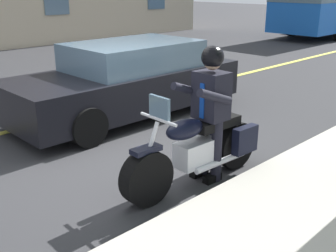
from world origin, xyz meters
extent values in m
plane|color=#333335|center=(0.00, 0.00, 0.00)|extent=(80.00, 80.00, 0.00)
cube|color=#E5DB4C|center=(0.00, -2.00, 0.01)|extent=(60.00, 0.16, 0.01)
cylinder|color=black|center=(1.01, 1.53, 0.33)|extent=(0.67, 0.23, 0.66)
cylinder|color=black|center=(-0.54, 1.59, 0.33)|extent=(0.67, 0.23, 0.66)
cube|color=silver|center=(0.21, 1.56, 0.42)|extent=(0.57, 0.30, 0.32)
ellipsoid|color=black|center=(0.41, 1.55, 0.78)|extent=(0.57, 0.30, 0.24)
cube|color=black|center=(-0.14, 1.58, 0.74)|extent=(0.71, 0.31, 0.12)
cube|color=black|center=(-0.48, 1.81, 0.48)|extent=(0.40, 0.14, 0.36)
cube|color=black|center=(-0.50, 1.37, 0.48)|extent=(0.40, 0.14, 0.36)
cylinder|color=silver|center=(0.99, 1.53, 0.60)|extent=(0.35, 0.07, 0.76)
cylinder|color=silver|center=(0.83, 1.53, 1.00)|extent=(0.06, 0.60, 0.04)
cube|color=black|center=(1.01, 1.53, 0.68)|extent=(0.37, 0.18, 0.06)
cylinder|color=silver|center=(-0.09, 1.73, 0.26)|extent=(0.90, 0.12, 0.08)
cube|color=slate|center=(0.81, 1.53, 1.12)|extent=(0.05, 0.32, 0.28)
cylinder|color=black|center=(-0.04, 1.69, 0.42)|extent=(0.14, 0.14, 0.84)
cube|color=black|center=(0.02, 1.69, 0.05)|extent=(0.26, 0.12, 0.10)
cylinder|color=black|center=(-0.05, 1.45, 0.42)|extent=(0.14, 0.14, 0.84)
cube|color=black|center=(0.01, 1.45, 0.05)|extent=(0.26, 0.12, 0.10)
cube|color=black|center=(-0.04, 1.57, 1.12)|extent=(0.34, 0.41, 0.60)
cube|color=navy|center=(0.12, 1.57, 1.08)|extent=(0.03, 0.07, 0.44)
cylinder|color=black|center=(0.15, 1.78, 1.18)|extent=(0.55, 0.12, 0.28)
cylinder|color=black|center=(0.13, 1.34, 1.18)|extent=(0.55, 0.12, 0.28)
sphere|color=tan|center=(-0.04, 1.57, 1.55)|extent=(0.22, 0.22, 0.22)
sphere|color=black|center=(-0.04, 1.57, 1.60)|extent=(0.28, 0.28, 0.28)
cylinder|color=black|center=(-20.71, -6.34, 0.50)|extent=(1.00, 0.30, 1.00)
cylinder|color=black|center=(-14.73, -5.68, 0.50)|extent=(1.00, 0.30, 1.00)
cube|color=black|center=(-0.98, -1.31, 0.55)|extent=(4.60, 1.80, 0.70)
cube|color=slate|center=(-1.18, -1.31, 1.10)|extent=(2.40, 1.60, 0.60)
cylinder|color=black|center=(0.47, -0.46, 0.32)|extent=(0.64, 0.22, 0.64)
cylinder|color=black|center=(0.47, -2.16, 0.32)|extent=(0.64, 0.22, 0.64)
cylinder|color=black|center=(-2.43, -0.46, 0.32)|extent=(0.64, 0.22, 0.64)
cylinder|color=black|center=(-2.43, -2.16, 0.32)|extent=(0.64, 0.22, 0.64)
camera|label=1|loc=(3.82, 4.77, 2.45)|focal=44.26mm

